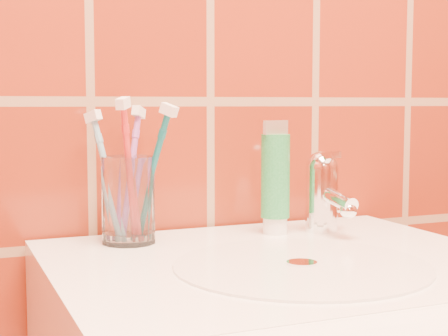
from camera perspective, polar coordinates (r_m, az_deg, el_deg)
name	(u,v)px	position (r m, az deg, el deg)	size (l,w,h in m)	color
glass_tumbler	(128,200)	(0.94, -7.95, -2.65)	(0.07, 0.07, 0.12)	white
toothpaste_tube	(275,181)	(0.99, 4.29, -1.09)	(0.05, 0.04, 0.16)	white
faucet	(323,189)	(1.02, 8.26, -1.74)	(0.05, 0.11, 0.12)	white
toothbrush_0	(151,175)	(0.92, -6.11, -0.60)	(0.06, 0.07, 0.19)	#0B5860
toothbrush_1	(130,173)	(0.91, -7.86, -0.41)	(0.05, 0.05, 0.20)	red
toothbrush_2	(131,174)	(0.96, -7.76, -0.49)	(0.06, 0.07, 0.19)	#944DA5
toothbrush_3	(108,178)	(0.94, -9.58, -0.80)	(0.05, 0.07, 0.19)	#74AFCF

